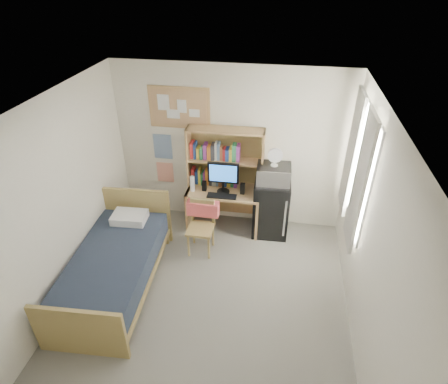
% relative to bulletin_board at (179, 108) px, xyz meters
% --- Properties ---
extents(floor, '(3.60, 4.20, 0.02)m').
position_rel_bulletin_board_xyz_m(floor, '(0.78, -2.08, -1.93)').
color(floor, gray).
rests_on(floor, ground).
extents(ceiling, '(3.60, 4.20, 0.02)m').
position_rel_bulletin_board_xyz_m(ceiling, '(0.78, -2.08, 0.68)').
color(ceiling, silver).
rests_on(ceiling, wall_back).
extents(wall_back, '(3.60, 0.04, 2.60)m').
position_rel_bulletin_board_xyz_m(wall_back, '(0.78, 0.02, -0.62)').
color(wall_back, white).
rests_on(wall_back, floor).
extents(wall_left, '(0.04, 4.20, 2.60)m').
position_rel_bulletin_board_xyz_m(wall_left, '(-1.02, -2.08, -0.62)').
color(wall_left, white).
rests_on(wall_left, floor).
extents(wall_right, '(0.04, 4.20, 2.60)m').
position_rel_bulletin_board_xyz_m(wall_right, '(2.58, -2.08, -0.62)').
color(wall_right, white).
rests_on(wall_right, floor).
extents(window_unit, '(0.10, 1.40, 1.70)m').
position_rel_bulletin_board_xyz_m(window_unit, '(2.53, -0.88, -0.32)').
color(window_unit, white).
rests_on(window_unit, wall_right).
extents(curtain_left, '(0.04, 0.55, 1.70)m').
position_rel_bulletin_board_xyz_m(curtain_left, '(2.50, -1.28, -0.32)').
color(curtain_left, silver).
rests_on(curtain_left, wall_right).
extents(curtain_right, '(0.04, 0.55, 1.70)m').
position_rel_bulletin_board_xyz_m(curtain_right, '(2.50, -0.48, -0.32)').
color(curtain_right, silver).
rests_on(curtain_right, wall_right).
extents(bulletin_board, '(0.94, 0.03, 0.64)m').
position_rel_bulletin_board_xyz_m(bulletin_board, '(0.00, 0.00, 0.00)').
color(bulletin_board, tan).
rests_on(bulletin_board, wall_back).
extents(poster_wave, '(0.30, 0.01, 0.42)m').
position_rel_bulletin_board_xyz_m(poster_wave, '(-0.32, 0.01, -0.67)').
color(poster_wave, '#265598').
rests_on(poster_wave, wall_back).
extents(poster_japan, '(0.28, 0.01, 0.36)m').
position_rel_bulletin_board_xyz_m(poster_japan, '(-0.32, 0.01, -1.14)').
color(poster_japan, '#F3522A').
rests_on(poster_japan, wall_back).
extents(desk, '(1.16, 0.59, 0.72)m').
position_rel_bulletin_board_xyz_m(desk, '(0.73, -0.29, -1.56)').
color(desk, tan).
rests_on(desk, floor).
extents(desk_chair, '(0.42, 0.42, 0.83)m').
position_rel_bulletin_board_xyz_m(desk_chair, '(0.49, -0.95, -1.50)').
color(desk_chair, tan).
rests_on(desk_chair, floor).
extents(mini_fridge, '(0.56, 0.56, 0.93)m').
position_rel_bulletin_board_xyz_m(mini_fridge, '(1.48, -0.28, -1.45)').
color(mini_fridge, black).
rests_on(mini_fridge, floor).
extents(bed, '(1.12, 2.09, 0.56)m').
position_rel_bulletin_board_xyz_m(bed, '(-0.49, -1.85, -1.64)').
color(bed, '#1C2433').
rests_on(bed, floor).
extents(hutch, '(1.18, 0.31, 0.96)m').
position_rel_bulletin_board_xyz_m(hutch, '(0.73, -0.14, -0.72)').
color(hutch, tan).
rests_on(hutch, desk).
extents(monitor, '(0.48, 0.04, 0.51)m').
position_rel_bulletin_board_xyz_m(monitor, '(0.73, -0.35, -0.94)').
color(monitor, black).
rests_on(monitor, desk).
extents(keyboard, '(0.45, 0.15, 0.02)m').
position_rel_bulletin_board_xyz_m(keyboard, '(0.73, -0.49, -1.19)').
color(keyboard, black).
rests_on(keyboard, desk).
extents(speaker_left, '(0.07, 0.07, 0.16)m').
position_rel_bulletin_board_xyz_m(speaker_left, '(0.43, -0.35, -1.12)').
color(speaker_left, black).
rests_on(speaker_left, desk).
extents(speaker_right, '(0.07, 0.07, 0.18)m').
position_rel_bulletin_board_xyz_m(speaker_right, '(1.03, -0.35, -1.11)').
color(speaker_right, black).
rests_on(speaker_right, desk).
extents(water_bottle, '(0.07, 0.07, 0.25)m').
position_rel_bulletin_board_xyz_m(water_bottle, '(0.25, -0.40, -1.07)').
color(water_bottle, white).
rests_on(water_bottle, desk).
extents(hoodie, '(0.48, 0.15, 0.23)m').
position_rel_bulletin_board_xyz_m(hoodie, '(0.49, -0.75, -1.27)').
color(hoodie, '#F45E5D').
rests_on(hoodie, desk_chair).
extents(microwave, '(0.51, 0.40, 0.29)m').
position_rel_bulletin_board_xyz_m(microwave, '(1.48, -0.30, -0.84)').
color(microwave, silver).
rests_on(microwave, mini_fridge).
extents(desk_fan, '(0.22, 0.22, 0.27)m').
position_rel_bulletin_board_xyz_m(desk_fan, '(1.48, -0.30, -0.56)').
color(desk_fan, white).
rests_on(desk_fan, microwave).
extents(pillow, '(0.51, 0.37, 0.12)m').
position_rel_bulletin_board_xyz_m(pillow, '(-0.53, -1.11, -1.30)').
color(pillow, white).
rests_on(pillow, bed).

